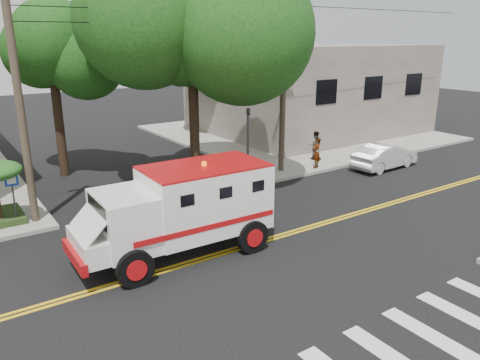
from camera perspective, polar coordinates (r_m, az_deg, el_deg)
ground at (r=15.91m, az=1.35°, el=-7.89°), size 100.00×100.00×0.00m
sidewalk_ne at (r=34.05m, az=6.70°, el=5.77°), size 17.00×17.00×0.15m
building_right at (r=34.95m, az=8.24°, el=11.10°), size 14.00×12.00×6.00m
utility_pole_left at (r=18.07m, az=-25.28°, el=8.44°), size 0.28×0.28×9.00m
utility_pole_right at (r=23.28m, az=5.28°, el=11.58°), size 0.28×0.28×9.00m
tree_main at (r=20.69m, az=-4.42°, el=18.40°), size 6.08×5.70×9.85m
tree_left at (r=24.20m, az=-21.11°, el=13.68°), size 4.48×4.20×7.70m
tree_right at (r=32.45m, az=-2.16°, el=16.02°), size 4.80×4.50×8.20m
traffic_signal at (r=21.65m, az=0.98°, el=5.14°), size 0.15×0.18×3.60m
accessibility_sign at (r=18.80m, az=-25.96°, el=-1.22°), size 0.45×0.10×2.02m
armored_truck at (r=14.80m, az=-7.02°, el=-3.22°), size 6.27×2.64×2.83m
parked_sedan at (r=25.85m, az=17.21°, el=2.80°), size 4.11×1.65×1.33m
pedestrian_a at (r=24.52m, az=9.31°, el=3.26°), size 0.69×0.62×1.58m
pedestrian_b at (r=26.24m, az=9.14°, el=4.19°), size 0.97×0.97×1.58m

